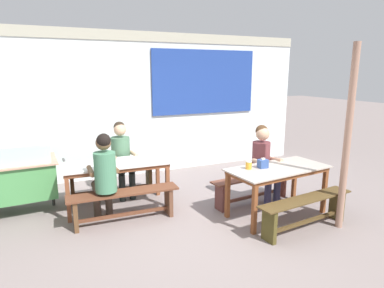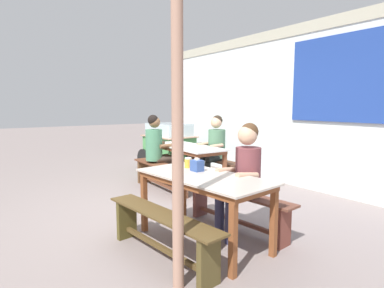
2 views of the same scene
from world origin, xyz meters
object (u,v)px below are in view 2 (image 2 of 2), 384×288
(tissue_box, at_px, (197,165))
(person_center_facing, at_px, (214,145))
(bench_near_back, at_px, (237,205))
(wooden_support_post, at_px, (178,136))
(person_right_near_table, at_px, (243,171))
(food_cart, at_px, (169,143))
(bench_far_back, at_px, (211,166))
(dining_table_near, at_px, (203,182))
(condiment_jar, at_px, (188,163))
(person_left_back_turned, at_px, (157,146))
(bench_far_front, at_px, (161,172))
(bench_near_front, at_px, (161,230))
(dining_table_far, at_px, (187,150))
(soup_bowl, at_px, (189,144))

(tissue_box, bearing_deg, person_center_facing, 135.62)
(bench_near_back, relative_size, wooden_support_post, 0.61)
(person_right_near_table, bearing_deg, food_cart, 161.12)
(bench_far_back, bearing_deg, person_right_near_table, -30.98)
(tissue_box, bearing_deg, bench_near_back, 71.03)
(dining_table_near, bearing_deg, food_cart, 153.89)
(bench_far_back, xyz_separation_m, condiment_jar, (1.70, -1.74, 0.51))
(dining_table_near, xyz_separation_m, tissue_box, (-0.22, 0.08, 0.15))
(bench_near_back, distance_m, condiment_jar, 0.79)
(person_left_back_turned, distance_m, tissue_box, 2.33)
(food_cart, distance_m, person_left_back_turned, 1.58)
(bench_near_back, bearing_deg, food_cart, 161.17)
(bench_far_front, height_order, food_cart, food_cart)
(person_right_near_table, relative_size, person_left_back_turned, 0.98)
(bench_near_back, xyz_separation_m, bench_near_front, (0.12, -1.13, -0.01))
(person_right_near_table, distance_m, wooden_support_post, 1.39)
(dining_table_far, distance_m, dining_table_near, 2.53)
(bench_far_front, xyz_separation_m, wooden_support_post, (2.76, -1.42, 0.96))
(bench_near_back, xyz_separation_m, food_cart, (-3.60, 1.23, 0.33))
(person_center_facing, bearing_deg, food_cart, -179.96)
(person_left_back_turned, distance_m, soup_bowl, 0.62)
(tissue_box, bearing_deg, condiment_jar, 171.26)
(food_cart, xyz_separation_m, soup_bowl, (1.39, -0.40, 0.14))
(person_left_back_turned, distance_m, condiment_jar, 2.10)
(bench_far_back, distance_m, bench_near_back, 2.46)
(person_right_near_table, bearing_deg, soup_bowl, 159.43)
(bench_near_front, height_order, wooden_support_post, wooden_support_post)
(tissue_box, bearing_deg, dining_table_far, 148.17)
(bench_far_back, relative_size, soup_bowl, 10.89)
(soup_bowl, distance_m, wooden_support_post, 3.57)
(dining_table_far, relative_size, condiment_jar, 13.85)
(food_cart, relative_size, person_left_back_turned, 1.16)
(person_center_facing, bearing_deg, tissue_box, -44.38)
(dining_table_near, height_order, wooden_support_post, wooden_support_post)
(food_cart, relative_size, condiment_jar, 12.65)
(dining_table_far, height_order, soup_bowl, soup_bowl)
(bench_far_front, xyz_separation_m, person_center_facing, (0.22, 1.07, 0.44))
(person_center_facing, distance_m, wooden_support_post, 3.60)
(dining_table_near, bearing_deg, dining_table_far, 149.24)
(food_cart, height_order, tissue_box, food_cart)
(dining_table_far, height_order, condiment_jar, condiment_jar)
(wooden_support_post, bearing_deg, soup_bowl, 143.59)
(person_center_facing, xyz_separation_m, condiment_jar, (1.52, -1.68, 0.06))
(bench_near_back, bearing_deg, soup_bowl, 159.38)
(food_cart, relative_size, wooden_support_post, 0.61)
(person_right_near_table, distance_m, soup_bowl, 2.54)
(bench_near_back, bearing_deg, bench_far_front, 175.72)
(bench_far_back, height_order, bench_far_front, same)
(wooden_support_post, bearing_deg, tissue_box, 135.46)
(food_cart, xyz_separation_m, condiment_jar, (3.21, -1.68, 0.18))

